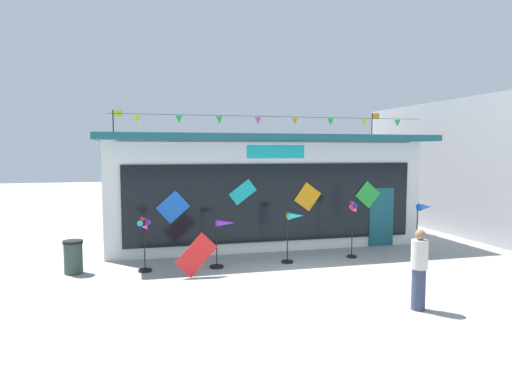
% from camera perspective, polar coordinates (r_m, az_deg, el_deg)
% --- Properties ---
extents(ground_plane, '(80.00, 80.00, 0.00)m').
position_cam_1_polar(ground_plane, '(11.88, 8.03, -10.95)').
color(ground_plane, '#9E9B99').
extents(kite_shop_building, '(10.99, 6.89, 4.79)m').
position_cam_1_polar(kite_shop_building, '(17.72, -0.45, 0.72)').
color(kite_shop_building, silver).
rests_on(kite_shop_building, ground_plane).
extents(wind_spinner_far_left, '(0.37, 0.36, 1.53)m').
position_cam_1_polar(wind_spinner_far_left, '(12.90, -13.57, -5.67)').
color(wind_spinner_far_left, black).
rests_on(wind_spinner_far_left, ground_plane).
extents(wind_spinner_left, '(0.73, 0.38, 1.35)m').
position_cam_1_polar(wind_spinner_left, '(13.04, -4.16, -5.55)').
color(wind_spinner_left, black).
rests_on(wind_spinner_left, ground_plane).
extents(wind_spinner_center_left, '(0.67, 0.35, 1.49)m').
position_cam_1_polar(wind_spinner_center_left, '(13.60, 4.62, -4.25)').
color(wind_spinner_center_left, black).
rests_on(wind_spinner_center_left, ground_plane).
extents(wind_spinner_center_right, '(0.35, 0.30, 1.76)m').
position_cam_1_polar(wind_spinner_center_right, '(14.44, 11.81, -3.57)').
color(wind_spinner_center_right, black).
rests_on(wind_spinner_center_right, ground_plane).
extents(wind_spinner_right, '(0.72, 0.34, 1.63)m').
position_cam_1_polar(wind_spinner_right, '(15.44, 19.88, -2.79)').
color(wind_spinner_right, black).
rests_on(wind_spinner_right, ground_plane).
extents(person_near_camera, '(0.34, 0.34, 1.68)m').
position_cam_1_polar(person_near_camera, '(10.20, 19.43, -8.93)').
color(person_near_camera, '#333D56').
rests_on(person_near_camera, ground_plane).
extents(trash_bin, '(0.52, 0.52, 0.90)m').
position_cam_1_polar(trash_bin, '(13.39, -21.57, -7.42)').
color(trash_bin, '#2D4238').
rests_on(trash_bin, ground_plane).
extents(display_kite_on_ground, '(1.14, 0.22, 1.14)m').
position_cam_1_polar(display_kite_on_ground, '(12.25, -7.34, -7.69)').
color(display_kite_on_ground, red).
rests_on(display_kite_on_ground, ground_plane).
extents(neighbour_building, '(7.71, 9.83, 5.24)m').
position_cam_1_polar(neighbour_building, '(23.03, 28.32, 2.89)').
color(neighbour_building, '#99999E').
rests_on(neighbour_building, ground_plane).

